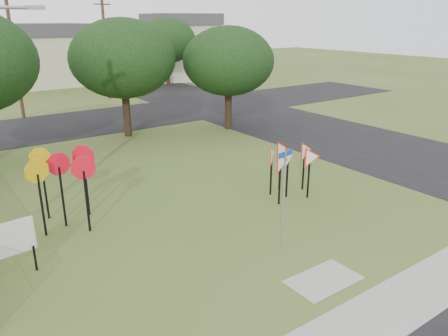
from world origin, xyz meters
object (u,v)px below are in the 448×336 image
at_px(street_name_sign, 283,194).
at_px(info_board, 10,241).
at_px(stop_sign_cluster, 62,172).
at_px(yield_sign_cluster, 289,157).

relative_size(street_name_sign, info_board, 1.90).
relative_size(stop_sign_cluster, yield_sign_cluster, 0.97).
height_order(yield_sign_cluster, info_board, yield_sign_cluster).
bearing_deg(stop_sign_cluster, info_board, -132.14).
xyz_separation_m(street_name_sign, yield_sign_cluster, (3.11, 3.01, -0.20)).
relative_size(yield_sign_cluster, info_board, 1.66).
height_order(street_name_sign, info_board, street_name_sign).
bearing_deg(yield_sign_cluster, stop_sign_cluster, 163.05).
distance_m(yield_sign_cluster, info_board, 10.14).
xyz_separation_m(street_name_sign, stop_sign_cluster, (-4.87, 5.44, 0.16)).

